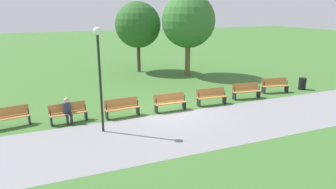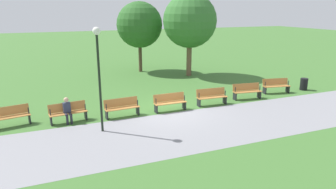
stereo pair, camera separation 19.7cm
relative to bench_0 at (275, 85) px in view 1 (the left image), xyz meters
The scene contains 14 objects.
ground_plane 7.51m from the bench_0, ahead, with size 120.00×120.00×0.00m, color #3D6B2D.
path_paving 8.17m from the bench_0, 24.08° to the left, with size 29.46×4.54×0.01m, color gray.
bench_0 is the anchor object (origin of this frame).
bench_1 2.50m from the bench_0, ahead, with size 1.74×0.68×0.89m.
bench_2 4.99m from the bench_0, ahead, with size 1.72×0.58×0.89m.
bench_3 7.48m from the bench_0, ahead, with size 1.69×0.47×0.89m.
bench_4 9.97m from the bench_0, ahead, with size 1.72×0.58×0.89m.
bench_5 12.44m from the bench_0, ahead, with size 1.74×0.68×0.89m.
bench_6 14.90m from the bench_0, ahead, with size 1.75×0.78×0.89m.
person_seated 12.48m from the bench_0, ahead, with size 0.37×0.55×1.20m.
tree_0 8.13m from the bench_0, 67.35° to the right, with size 4.05×4.05×6.22m.
tree_1 11.73m from the bench_0, 58.78° to the right, with size 3.68×3.68×5.66m.
lamp_post 11.67m from the bench_0, 10.83° to the left, with size 0.32×0.32×4.41m.
trash_bin 2.18m from the bench_0, behind, with size 0.47×0.47×0.76m, color black.
Camera 1 is at (5.93, 13.74, 5.11)m, focal length 32.76 mm.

